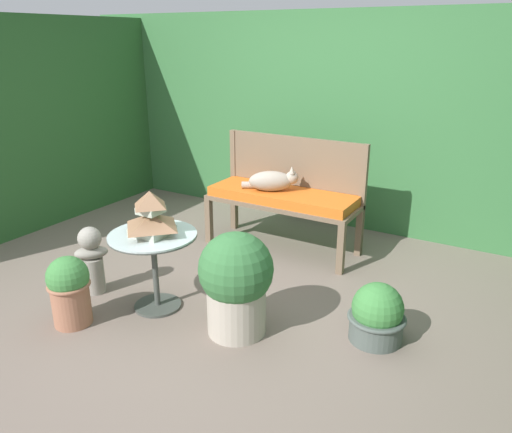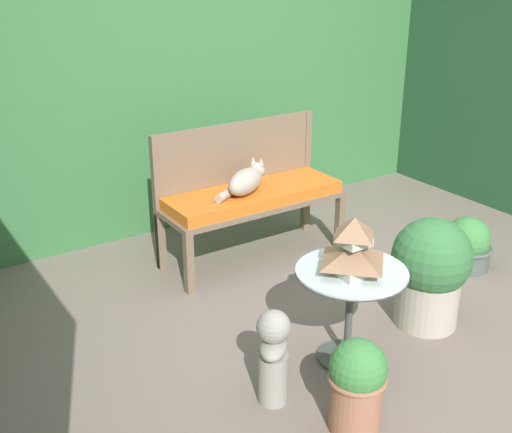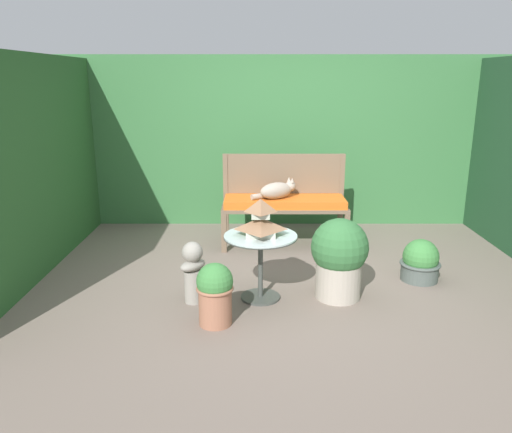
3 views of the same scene
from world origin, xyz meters
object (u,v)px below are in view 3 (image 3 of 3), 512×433
Objects in this scene: potted_plant_hedge_corner at (215,292)px; potted_plant_path_edge at (340,257)px; potted_plant_bench_left at (421,262)px; pagoda_birdhouse at (261,220)px; patio_table at (261,249)px; garden_bench at (285,205)px; cat at (277,190)px; garden_bust at (194,270)px.

potted_plant_path_edge is (1.08, 0.52, 0.12)m from potted_plant_hedge_corner.
potted_plant_path_edge is (-0.88, -0.40, 0.20)m from potted_plant_bench_left.
patio_table is at bearing 90.00° from pagoda_birdhouse.
potted_plant_bench_left is at bearing -39.41° from garden_bench.
cat is at bearing 82.03° from pagoda_birdhouse.
garden_bench is 3.49× the size of potted_plant_bench_left.
garden_bust is at bearing -167.08° from potted_plant_bench_left.
patio_table is 1.56× the size of potted_plant_bench_left.
pagoda_birdhouse reaches higher than potted_plant_bench_left.
garden_bench is 1.52m from potted_plant_path_edge.
garden_bench is 4.24× the size of pagoda_birdhouse.
potted_plant_path_edge is at bearing 25.56° from potted_plant_hedge_corner.
potted_plant_hedge_corner is at bearing -154.89° from potted_plant_bench_left.
cat is (-0.09, -0.04, 0.18)m from garden_bench.
potted_plant_bench_left is 0.98m from potted_plant_path_edge.
garden_bench is 1.97× the size of potted_plant_path_edge.
patio_table is at bearing -101.21° from garden_bench.
patio_table is 1.16× the size of garden_bust.
pagoda_birdhouse is (-0.20, -1.45, 0.06)m from cat.
cat reaches higher than potted_plant_hedge_corner.
pagoda_birdhouse is 0.77m from potted_plant_hedge_corner.
potted_plant_path_edge is at bearing -155.45° from potted_plant_bench_left.
garden_bench is at bearing 105.85° from potted_plant_path_edge.
potted_plant_hedge_corner is (-0.37, -0.49, -0.47)m from pagoda_birdhouse.
cat is 0.72× the size of potted_plant_path_edge.
potted_plant_path_edge is (1.31, 0.10, 0.09)m from garden_bust.
pagoda_birdhouse reaches higher than garden_bust.
garden_bust is 2.24m from potted_plant_bench_left.
potted_plant_hedge_corner is at bearing -109.77° from garden_bust.
cat is 2.06m from potted_plant_hedge_corner.
cat is 1.48m from patio_table.
cat is at bearing 73.51° from potted_plant_hedge_corner.
cat is 1.27× the size of potted_plant_bench_left.
potted_plant_path_edge is (0.71, 0.03, -0.08)m from patio_table.
pagoda_birdhouse is 0.47× the size of potted_plant_path_edge.
pagoda_birdhouse is 1.73m from potted_plant_bench_left.
garden_bust is 1.08× the size of potted_plant_hedge_corner.
patio_table is 0.88× the size of potted_plant_path_edge.
cat reaches higher than potted_plant_path_edge.
garden_bench reaches higher than potted_plant_hedge_corner.
patio_table is 0.71m from potted_plant_path_edge.
garden_bench is at bearing -7.98° from cat.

